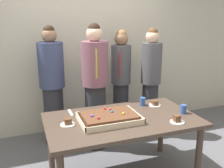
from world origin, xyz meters
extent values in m
cube|color=beige|center=(0.00, 1.60, 1.50)|extent=(8.00, 0.12, 3.00)
cube|color=#47382D|center=(0.00, 0.00, 0.72)|extent=(1.63, 0.93, 0.04)
cylinder|color=#47382D|center=(0.73, -0.38, 0.35)|extent=(0.07, 0.07, 0.70)
cylinder|color=#47382D|center=(-0.73, 0.38, 0.35)|extent=(0.07, 0.07, 0.70)
cylinder|color=#47382D|center=(0.73, 0.38, 0.35)|extent=(0.07, 0.07, 0.70)
cube|color=beige|center=(-0.16, -0.02, 0.75)|extent=(0.62, 0.44, 0.01)
cube|color=beige|center=(-0.16, -0.23, 0.78)|extent=(0.62, 0.01, 0.05)
cube|color=beige|center=(-0.16, 0.20, 0.78)|extent=(0.62, 0.01, 0.05)
cube|color=beige|center=(-0.46, -0.02, 0.78)|extent=(0.01, 0.44, 0.05)
cube|color=beige|center=(0.15, -0.02, 0.78)|extent=(0.01, 0.44, 0.05)
cube|color=brown|center=(-0.16, -0.02, 0.79)|extent=(0.55, 0.37, 0.07)
sphere|color=purple|center=(-0.35, -0.03, 0.83)|extent=(0.03, 0.03, 0.03)
sphere|color=yellow|center=(-0.02, -0.08, 0.83)|extent=(0.03, 0.03, 0.03)
sphere|color=red|center=(-0.11, 0.08, 0.83)|extent=(0.03, 0.03, 0.03)
sphere|color=#2D84E0|center=(-0.11, 0.01, 0.83)|extent=(0.03, 0.03, 0.03)
sphere|color=red|center=(-0.30, -0.11, 0.83)|extent=(0.03, 0.03, 0.03)
sphere|color=#2D84E0|center=(-0.34, -0.03, 0.83)|extent=(0.03, 0.03, 0.03)
sphere|color=red|center=(-0.16, 0.13, 0.83)|extent=(0.03, 0.03, 0.03)
cylinder|color=white|center=(0.49, -0.30, 0.75)|extent=(0.15, 0.15, 0.01)
cube|color=brown|center=(0.49, -0.30, 0.79)|extent=(0.06, 0.06, 0.07)
cylinder|color=white|center=(-0.58, 0.03, 0.75)|extent=(0.15, 0.15, 0.01)
cube|color=brown|center=(-0.58, 0.03, 0.78)|extent=(0.07, 0.07, 0.06)
cylinder|color=white|center=(0.53, 0.23, 0.75)|extent=(0.15, 0.15, 0.01)
cube|color=brown|center=(0.53, 0.23, 0.78)|extent=(0.07, 0.06, 0.05)
cylinder|color=#2D5199|center=(0.70, -0.11, 0.79)|extent=(0.07, 0.07, 0.10)
cylinder|color=#2D5199|center=(0.39, 0.29, 0.79)|extent=(0.07, 0.07, 0.10)
cube|color=silver|center=(-0.49, 0.34, 0.75)|extent=(0.03, 0.20, 0.01)
cylinder|color=#28282D|center=(-0.59, 1.14, 0.42)|extent=(0.28, 0.28, 0.85)
cylinder|color=#384266|center=(-0.59, 1.14, 1.16)|extent=(0.35, 0.35, 0.62)
sphere|color=#8C664C|center=(-0.59, 1.14, 1.56)|extent=(0.20, 0.20, 0.20)
sphere|color=black|center=(-0.59, 1.14, 1.62)|extent=(0.16, 0.16, 0.16)
cylinder|color=#28282D|center=(0.46, 1.16, 0.40)|extent=(0.24, 0.24, 0.80)
cylinder|color=#4C4C51|center=(0.46, 1.16, 1.10)|extent=(0.30, 0.30, 0.59)
cube|color=maroon|center=(0.39, 1.04, 1.13)|extent=(0.04, 0.02, 0.38)
sphere|color=#8C664C|center=(0.46, 1.16, 1.49)|extent=(0.21, 0.21, 0.21)
sphere|color=olive|center=(0.46, 1.16, 1.54)|extent=(0.17, 0.17, 0.17)
cylinder|color=#28282D|center=(0.84, 0.91, 0.42)|extent=(0.24, 0.24, 0.83)
cylinder|color=#4C4C51|center=(0.84, 0.91, 1.13)|extent=(0.30, 0.30, 0.60)
sphere|color=beige|center=(0.84, 0.91, 1.52)|extent=(0.20, 0.20, 0.20)
sphere|color=brown|center=(0.84, 0.91, 1.58)|extent=(0.15, 0.15, 0.15)
cylinder|color=#28282D|center=(-0.06, 0.81, 0.46)|extent=(0.28, 0.28, 0.91)
cylinder|color=#7A4C5B|center=(-0.06, 0.81, 1.20)|extent=(0.36, 0.36, 0.58)
cube|color=gold|center=(-0.08, 0.64, 1.23)|extent=(0.04, 0.02, 0.37)
sphere|color=beige|center=(-0.06, 0.81, 1.59)|extent=(0.21, 0.21, 0.21)
sphere|color=black|center=(-0.06, 0.81, 1.65)|extent=(0.16, 0.16, 0.16)
camera|label=1|loc=(-0.97, -2.32, 1.79)|focal=40.12mm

